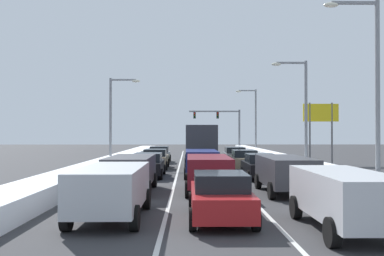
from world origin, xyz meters
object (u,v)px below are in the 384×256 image
Objects in this scene: sedan_gray_left_lane_fifth at (159,154)px; street_lamp_right_near at (371,78)px; sedan_tan_right_lane_fourth at (244,160)px; traffic_light_gantry at (224,121)px; suv_charcoal_right_lane_second at (285,171)px; sedan_gray_right_lane_fifth at (235,155)px; suv_silver_left_lane_nearest at (112,187)px; sedan_black_left_lane_third at (148,165)px; suv_navy_center_lane_third at (201,161)px; box_truck_center_lane_fourth at (201,144)px; sedan_red_center_lane_nearest at (220,196)px; suv_silver_right_lane_nearest at (345,195)px; suv_maroon_center_lane_second at (208,170)px; sedan_black_right_lane_third at (260,166)px; sedan_tan_left_lane_fourth at (155,159)px; sedan_green_center_lane_fifth at (199,153)px; street_lamp_left_mid at (115,112)px; street_lamp_right_mid at (301,105)px; roadside_sign_right at (321,119)px; street_lamp_right_far at (253,116)px; suv_charcoal_left_lane_second at (131,170)px.

street_lamp_right_near is (11.33, -19.38, 4.61)m from sedan_gray_left_lane_fifth.
traffic_light_gantry reaches higher than sedan_tan_right_lane_fourth.
sedan_gray_right_lane_fifth is at bearing 90.85° from suv_charcoal_right_lane_second.
street_lamp_right_near is at bearing 29.04° from suv_silver_left_lane_nearest.
traffic_light_gantry is (7.74, 34.99, 3.73)m from sedan_black_left_lane_third.
box_truck_center_lane_fourth is (0.17, 7.40, 0.88)m from suv_navy_center_lane_third.
sedan_red_center_lane_nearest is 0.92× the size of suv_navy_center_lane_third.
sedan_red_center_lane_nearest is (-3.41, 1.55, -0.25)m from suv_silver_right_lane_nearest.
sedan_red_center_lane_nearest is 6.18m from suv_maroon_center_lane_second.
sedan_black_right_lane_third is 10.08m from sedan_tan_left_lane_fourth.
traffic_light_gantry is (0.80, 49.49, 3.48)m from suv_silver_right_lane_nearest.
traffic_light_gantry is at bearing 77.53° from sedan_black_left_lane_third.
suv_silver_right_lane_nearest is at bearing -14.17° from suv_silver_left_lane_nearest.
sedan_green_center_lane_fifth is 0.60× the size of street_lamp_left_mid.
street_lamp_right_mid reaches higher than suv_silver_left_lane_nearest.
suv_maroon_center_lane_second and suv_navy_center_lane_third have the same top height.
sedan_black_left_lane_third is at bearing -121.37° from sedan_gray_right_lane_fifth.
suv_silver_left_lane_nearest is (-6.89, 1.74, 0.00)m from suv_silver_right_lane_nearest.
sedan_black_right_lane_third is 0.92× the size of suv_silver_left_lane_nearest.
sedan_red_center_lane_nearest is 28.55m from sedan_green_center_lane_fifth.
roadside_sign_right is (11.03, 17.97, 3.00)m from suv_maroon_center_lane_second.
sedan_red_center_lane_nearest is 0.55× the size of street_lamp_right_mid.
box_truck_center_lane_fourth is (-3.16, -3.52, 1.14)m from sedan_gray_right_lane_fifth.
suv_maroon_center_lane_second reaches higher than sedan_tan_right_lane_fourth.
suv_maroon_center_lane_second is 14.04m from street_lamp_right_mid.
street_lamp_right_near is at bearing -68.03° from sedan_tan_right_lane_fourth.
street_lamp_right_far is at bearing 68.00° from sedan_black_left_lane_third.
suv_silver_right_lane_nearest reaches higher than sedan_tan_left_lane_fourth.
traffic_light_gantry reaches higher than sedan_gray_left_lane_fifth.
suv_charcoal_right_lane_second is 1.00× the size of suv_navy_center_lane_third.
sedan_gray_right_lane_fifth is at bearing 90.98° from sedan_black_right_lane_third.
street_lamp_right_near is (4.22, 0.63, 4.36)m from suv_charcoal_right_lane_second.
roadside_sign_right is (10.95, 24.15, 3.25)m from sedan_red_center_lane_nearest.
street_lamp_left_mid reaches higher than suv_silver_left_lane_nearest.
suv_silver_left_lane_nearest is 0.89× the size of roadside_sign_right.
sedan_gray_left_lane_fifth is at bearing 104.58° from suv_silver_right_lane_nearest.
sedan_tan_left_lane_fourth is 6.43m from street_lamp_left_mid.
street_lamp_right_mid is 1.48× the size of roadside_sign_right.
street_lamp_right_far is (-0.10, 22.18, 0.11)m from street_lamp_right_mid.
suv_maroon_center_lane_second is at bearing 172.81° from suv_charcoal_right_lane_second.
suv_maroon_center_lane_second is 1.09× the size of sedan_tan_left_lane_fourth.
street_lamp_right_far is (10.95, 33.38, 3.95)m from suv_charcoal_left_lane_second.
suv_silver_right_lane_nearest reaches higher than sedan_red_center_lane_nearest.
box_truck_center_lane_fourth reaches higher than suv_navy_center_lane_third.
suv_silver_left_lane_nearest is at bearing -122.11° from street_lamp_right_mid.
sedan_gray_right_lane_fifth is 18.93m from suv_charcoal_left_lane_second.
box_truck_center_lane_fourth is (-3.42, 21.93, 0.88)m from suv_silver_right_lane_nearest.
suv_charcoal_right_lane_second is 12.95m from street_lamp_right_mid.
sedan_black_left_lane_third is 0.49× the size of street_lamp_right_near.
suv_charcoal_left_lane_second is 23.32m from roadside_sign_right.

